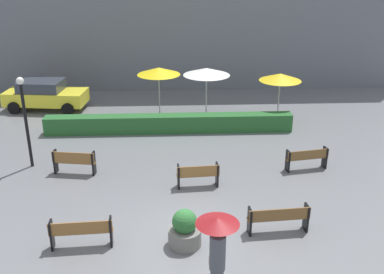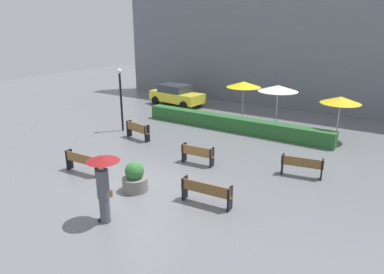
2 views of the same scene
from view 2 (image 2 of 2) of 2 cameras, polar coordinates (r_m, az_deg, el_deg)
ground_plane at (r=13.89m, az=-7.89°, el=-7.72°), size 60.00×60.00×0.00m
bench_near_left at (r=15.31m, az=-17.28°, el=-3.76°), size 1.77×0.43×0.87m
bench_mid_center at (r=15.54m, az=0.87°, el=-2.69°), size 1.52×0.48×0.86m
bench_near_right at (r=12.17m, az=2.30°, el=-8.76°), size 1.86×0.49×0.85m
bench_far_left at (r=19.09m, az=-8.82°, el=1.19°), size 1.63×0.56×0.91m
bench_far_right at (r=14.99m, az=17.32°, el=-4.32°), size 1.68×0.60×0.84m
pedestrian_with_umbrella at (r=11.15m, az=-14.11°, el=-6.69°), size 1.02×1.02×2.18m
planter_pot at (r=13.34m, az=-9.21°, el=-6.62°), size 0.94×0.94×1.13m
lamp_post at (r=20.46m, az=-11.44°, el=7.00°), size 0.28×0.28×3.58m
patio_umbrella_yellow at (r=22.42m, az=8.34°, el=8.39°), size 2.16×2.16×2.51m
patio_umbrella_white at (r=21.19m, az=13.72°, el=7.64°), size 2.31×2.31×2.55m
patio_umbrella_yellow_far at (r=19.84m, az=22.88°, el=5.52°), size 2.05×2.05×2.37m
hedge_strip at (r=20.57m, az=6.57°, el=2.12°), size 11.44×0.70×0.82m
building_facade at (r=26.74m, az=15.30°, el=14.38°), size 28.00×1.20×9.20m
parked_car at (r=26.86m, az=-2.53°, el=6.85°), size 4.38×2.37×1.57m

